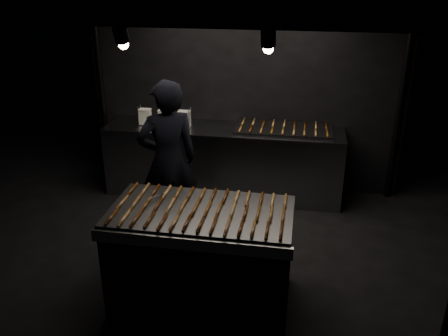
# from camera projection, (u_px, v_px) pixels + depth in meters

# --- Properties ---
(ground) EXTENTS (80.00, 80.00, 0.00)m
(ground) POSITION_uv_depth(u_px,v_px,m) (224.00, 241.00, 5.19)
(ground) COLOR black
(stall_structure) EXTENTS (4.30, 3.30, 2.62)m
(stall_structure) POSITION_uv_depth(u_px,v_px,m) (231.00, 29.00, 4.66)
(stall_structure) COLOR black
(stall_structure) RESTS_ON ground
(grill_cart) EXTENTS (1.57, 0.84, 0.90)m
(grill_cart) POSITION_uv_depth(u_px,v_px,m) (202.00, 255.00, 4.13)
(grill_cart) COLOR black
(grill_cart) RESTS_ON ground
(sausages_main) EXTENTS (1.40, 0.79, 0.03)m
(sausages_main) POSITION_uv_depth(u_px,v_px,m) (201.00, 209.00, 3.95)
(sausages_main) COLOR olive
(sausages_main) RESTS_ON grill_cart
(tongs) EXTENTS (0.18, 0.41, 0.02)m
(tongs) POSITION_uv_depth(u_px,v_px,m) (162.00, 195.00, 4.20)
(tongs) COLOR gray
(tongs) RESTS_ON grill_cart
(back_counter) EXTENTS (3.00, 0.62, 0.90)m
(back_counter) POSITION_uv_depth(u_px,v_px,m) (223.00, 162.00, 6.09)
(back_counter) COLOR gray
(back_counter) RESTS_ON ground
(tray_rack) EXTENTS (0.70, 0.14, 0.24)m
(tray_rack) POSITION_uv_depth(u_px,v_px,m) (165.00, 118.00, 5.99)
(tray_rack) COLOR #99999E
(tray_rack) RESTS_ON back_counter
(second_grill) EXTENTS (1.17, 0.55, 0.05)m
(second_grill) POSITION_uv_depth(u_px,v_px,m) (283.00, 130.00, 5.78)
(second_grill) COLOR #3D3D3F
(second_grill) RESTS_ON back_counter
(sausages_back) EXTENTS (1.04, 0.54, 0.03)m
(sausages_back) POSITION_uv_depth(u_px,v_px,m) (284.00, 127.00, 5.77)
(sausages_back) COLOR brown
(sausages_back) RESTS_ON second_grill
(vendor) EXTENTS (0.76, 0.68, 1.75)m
(vendor) POSITION_uv_depth(u_px,v_px,m) (168.00, 161.00, 4.99)
(vendor) COLOR black
(vendor) RESTS_ON ground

